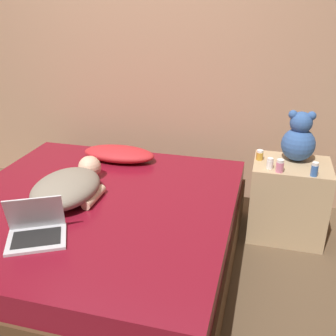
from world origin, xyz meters
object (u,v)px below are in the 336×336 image
(bottle_blue, at_px, (315,169))
(bottle_amber, at_px, (260,155))
(bottle_pink, at_px, (280,166))
(teddy_bear, at_px, (299,139))
(bottle_white, at_px, (270,163))
(pillow, at_px, (119,154))
(person_lying, at_px, (69,186))
(laptop, at_px, (36,229))

(bottle_blue, height_order, bottle_amber, bottle_blue)
(bottle_pink, relative_size, bottle_amber, 1.23)
(teddy_bear, height_order, bottle_blue, teddy_bear)
(bottle_pink, height_order, bottle_white, bottle_pink)
(pillow, height_order, bottle_amber, bottle_amber)
(teddy_bear, relative_size, bottle_blue, 3.77)
(pillow, relative_size, person_lying, 0.82)
(pillow, xyz_separation_m, teddy_bear, (1.32, 0.07, 0.22))
(bottle_white, bearing_deg, pillow, 173.11)
(laptop, height_order, teddy_bear, teddy_bear)
(bottle_pink, distance_m, bottle_white, 0.08)
(laptop, xyz_separation_m, bottle_white, (1.18, 0.98, 0.10))
(teddy_bear, distance_m, bottle_white, 0.30)
(bottle_amber, bearing_deg, laptop, -134.59)
(teddy_bear, bearing_deg, bottle_pink, -115.07)
(teddy_bear, bearing_deg, laptop, -138.89)
(bottle_white, bearing_deg, laptop, -140.24)
(pillow, height_order, bottle_pink, bottle_pink)
(pillow, bearing_deg, bottle_blue, -7.41)
(teddy_bear, height_order, bottle_white, teddy_bear)
(pillow, relative_size, bottle_white, 7.59)
(person_lying, relative_size, bottle_amber, 9.66)
(person_lying, distance_m, teddy_bear, 1.59)
(person_lying, height_order, bottle_pink, bottle_pink)
(person_lying, relative_size, bottle_pink, 7.86)
(bottle_blue, bearing_deg, bottle_white, 170.44)
(bottle_white, distance_m, bottle_amber, 0.16)
(pillow, xyz_separation_m, bottle_blue, (1.42, -0.19, 0.11))
(bottle_white, bearing_deg, person_lying, -157.01)
(laptop, relative_size, teddy_bear, 1.05)
(bottle_white, bearing_deg, bottle_pink, -32.06)
(bottle_pink, height_order, bottle_amber, bottle_pink)
(bottle_pink, xyz_separation_m, bottle_white, (-0.06, 0.04, -0.01))
(person_lying, bearing_deg, bottle_white, 23.10)
(teddy_bear, height_order, bottle_pink, teddy_bear)
(bottle_blue, bearing_deg, bottle_amber, 152.10)
(bottle_blue, relative_size, bottle_amber, 1.32)
(pillow, height_order, laptop, laptop)
(laptop, relative_size, bottle_amber, 5.25)
(bottle_pink, bearing_deg, laptop, -142.90)
(bottle_white, bearing_deg, teddy_bear, 48.80)
(bottle_white, bearing_deg, bottle_amber, 117.73)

